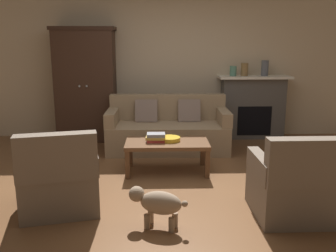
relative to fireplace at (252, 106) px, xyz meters
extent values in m
plane|color=brown|center=(-1.55, -2.30, -0.57)|extent=(9.60, 9.60, 0.00)
cube|color=beige|center=(-1.55, 0.25, 0.83)|extent=(7.20, 0.10, 2.80)
cube|color=#4C4947|center=(0.00, 0.00, -0.03)|extent=(1.10, 0.36, 1.08)
cube|color=black|center=(0.00, -0.18, -0.23)|extent=(0.60, 0.01, 0.52)
cube|color=white|center=(0.00, -0.02, 0.53)|extent=(1.26, 0.48, 0.04)
cube|color=#382319|center=(-2.95, -0.08, 0.38)|extent=(1.00, 0.52, 1.90)
cube|color=#2F1E15|center=(-2.95, -0.08, 1.36)|extent=(1.06, 0.55, 0.06)
sphere|color=#ADAFB5|center=(-3.01, -0.35, 0.42)|extent=(0.04, 0.04, 0.04)
sphere|color=#ADAFB5|center=(-2.89, -0.35, 0.42)|extent=(0.04, 0.04, 0.04)
cube|color=#937A5B|center=(-1.55, -0.80, -0.35)|extent=(1.91, 0.86, 0.44)
cube|color=#937A5B|center=(-1.54, -0.46, 0.08)|extent=(1.90, 0.20, 0.42)
cube|color=#937A5B|center=(-2.43, -0.79, -0.02)|extent=(0.17, 0.80, 0.22)
cube|color=#937A5B|center=(-0.67, -0.81, -0.02)|extent=(0.17, 0.80, 0.22)
cube|color=#7F6B60|center=(-1.89, -0.60, 0.04)|extent=(0.36, 0.19, 0.37)
cube|color=#7F6B60|center=(-1.19, -0.61, 0.04)|extent=(0.36, 0.19, 0.37)
cube|color=brown|center=(-1.59, -1.80, -0.17)|extent=(1.10, 0.60, 0.05)
cube|color=brown|center=(-2.10, -2.06, -0.38)|extent=(0.06, 0.06, 0.37)
cube|color=brown|center=(-1.08, -2.06, -0.38)|extent=(0.06, 0.06, 0.37)
cube|color=brown|center=(-2.10, -1.54, -0.38)|extent=(0.06, 0.06, 0.37)
cube|color=brown|center=(-1.08, -1.54, -0.38)|extent=(0.06, 0.06, 0.37)
cylinder|color=gold|center=(-1.55, -1.77, -0.12)|extent=(0.28, 0.28, 0.05)
cube|color=#B73833|center=(-1.73, -1.81, -0.13)|extent=(0.24, 0.17, 0.04)
cube|color=gold|center=(-1.74, -1.81, -0.09)|extent=(0.25, 0.19, 0.03)
cube|color=gray|center=(-1.73, -1.81, -0.06)|extent=(0.24, 0.17, 0.04)
cylinder|color=slate|center=(-0.38, -0.02, 0.64)|extent=(0.12, 0.12, 0.17)
cylinder|color=olive|center=(-0.18, -0.02, 0.66)|extent=(0.13, 0.13, 0.22)
cylinder|color=#565B66|center=(0.18, -0.02, 0.69)|extent=(0.13, 0.13, 0.27)
cube|color=#756656|center=(-2.74, -2.88, -0.36)|extent=(0.91, 0.91, 0.42)
cube|color=#756656|center=(-2.67, -3.18, 0.08)|extent=(0.78, 0.32, 0.46)
cube|color=#756656|center=(-2.41, -2.81, -0.05)|extent=(0.27, 0.71, 0.20)
cube|color=#756656|center=(-3.06, -2.95, -0.05)|extent=(0.27, 0.71, 0.20)
cube|color=#756656|center=(-0.35, -3.10, -0.36)|extent=(0.77, 0.77, 0.42)
cube|color=#756656|center=(-0.35, -3.41, 0.08)|extent=(0.76, 0.17, 0.46)
cube|color=#756656|center=(-0.02, -3.10, -0.05)|extent=(0.13, 0.70, 0.20)
cube|color=#756656|center=(-0.68, -3.11, -0.05)|extent=(0.13, 0.70, 0.20)
ellipsoid|color=gray|center=(-1.68, -3.35, -0.32)|extent=(0.44, 0.31, 0.22)
sphere|color=gray|center=(-1.91, -3.28, -0.26)|extent=(0.15, 0.15, 0.15)
cylinder|color=gray|center=(-1.81, -3.37, -0.50)|extent=(0.06, 0.06, 0.14)
cylinder|color=gray|center=(-1.78, -3.26, -0.50)|extent=(0.06, 0.06, 0.14)
cylinder|color=gray|center=(-1.59, -3.44, -0.50)|extent=(0.06, 0.06, 0.14)
cylinder|color=gray|center=(-1.55, -3.34, -0.50)|extent=(0.06, 0.06, 0.14)
sphere|color=gray|center=(-1.46, -3.42, -0.30)|extent=(0.06, 0.06, 0.06)
camera|label=1|loc=(-1.70, -6.59, 1.16)|focal=39.99mm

